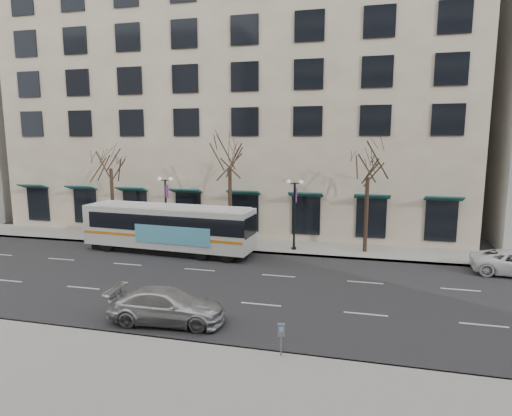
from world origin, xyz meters
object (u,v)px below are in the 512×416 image
(city_bus, at_px, (169,227))
(pay_station, at_px, (281,333))
(lamp_post_left, at_px, (166,206))
(tree_far_mid, at_px, (230,155))
(lamp_post_right, at_px, (294,211))
(tree_far_left, at_px, (110,156))
(tree_far_right, at_px, (368,163))
(silver_car, at_px, (167,306))

(city_bus, xyz_separation_m, pay_station, (10.56, -13.09, -0.81))
(lamp_post_left, distance_m, city_bus, 2.97)
(tree_far_mid, height_order, city_bus, tree_far_mid)
(lamp_post_left, xyz_separation_m, lamp_post_right, (10.00, 0.00, 0.00))
(pay_station, bearing_deg, tree_far_mid, 101.85)
(lamp_post_left, distance_m, lamp_post_right, 10.00)
(lamp_post_left, xyz_separation_m, pay_station, (11.92, -15.50, -1.90))
(tree_far_left, bearing_deg, tree_far_right, 0.00)
(pay_station, bearing_deg, tree_far_left, 125.00)
(tree_far_mid, relative_size, pay_station, 6.96)
(tree_far_mid, xyz_separation_m, pay_station, (6.93, -16.10, -5.87))
(tree_far_left, height_order, tree_far_right, tree_far_left)
(silver_car, height_order, pay_station, silver_car)
(tree_far_left, height_order, pay_station, tree_far_left)
(city_bus, distance_m, pay_station, 16.84)
(pay_station, bearing_deg, silver_car, 148.24)
(lamp_post_left, bearing_deg, tree_far_right, 2.29)
(city_bus, bearing_deg, tree_far_left, 158.88)
(tree_far_right, bearing_deg, tree_far_mid, 180.00)
(tree_far_mid, distance_m, lamp_post_right, 6.41)
(tree_far_left, relative_size, lamp_post_left, 1.60)
(tree_far_mid, distance_m, lamp_post_left, 6.40)
(tree_far_right, xyz_separation_m, pay_station, (-3.07, -16.10, -5.38))
(lamp_post_right, height_order, city_bus, lamp_post_right)
(lamp_post_right, relative_size, pay_station, 4.24)
(tree_far_left, bearing_deg, pay_station, -43.57)
(tree_far_left, relative_size, lamp_post_right, 1.60)
(city_bus, bearing_deg, tree_far_right, 16.65)
(tree_far_left, distance_m, city_bus, 8.55)
(tree_far_mid, relative_size, lamp_post_left, 1.64)
(tree_far_left, distance_m, pay_station, 24.04)
(pay_station, bearing_deg, city_bus, 117.46)
(tree_far_left, distance_m, lamp_post_left, 6.29)
(lamp_post_left, distance_m, silver_car, 15.08)
(tree_far_right, relative_size, pay_station, 6.56)
(tree_far_left, bearing_deg, city_bus, -25.31)
(tree_far_left, height_order, city_bus, tree_far_left)
(tree_far_mid, relative_size, city_bus, 0.68)
(tree_far_left, distance_m, tree_far_mid, 10.00)
(silver_car, bearing_deg, lamp_post_left, 20.66)
(lamp_post_left, relative_size, lamp_post_right, 1.00)
(silver_car, bearing_deg, tree_far_mid, 0.98)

